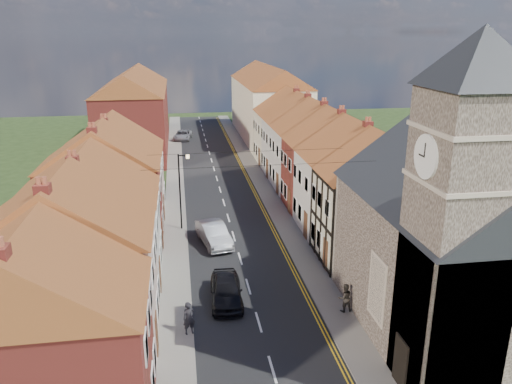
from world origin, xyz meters
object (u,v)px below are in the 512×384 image
(car_near, at_px, (226,290))
(car_mid, at_px, (214,234))
(car_distant, at_px, (183,135))
(church, at_px, (460,229))
(lamppost, at_px, (181,187))
(pedestrian_left, at_px, (189,318))
(pedestrian_right, at_px, (345,298))

(car_near, distance_m, car_mid, 8.38)
(car_mid, height_order, car_distant, car_mid)
(church, relative_size, car_mid, 3.17)
(lamppost, relative_size, pedestrian_left, 3.40)
(pedestrian_left, bearing_deg, pedestrian_right, -8.98)
(lamppost, relative_size, pedestrian_right, 3.65)
(lamppost, xyz_separation_m, car_mid, (2.21, -3.18, -2.75))
(car_near, xyz_separation_m, car_mid, (-0.10, 8.38, 0.03))
(church, bearing_deg, car_near, 154.77)
(church, relative_size, lamppost, 2.53)
(car_mid, bearing_deg, car_distant, 80.28)
(car_near, relative_size, pedestrian_left, 2.52)
(pedestrian_right, bearing_deg, church, 141.31)
(lamppost, bearing_deg, car_near, -78.69)
(church, height_order, car_distant, church)
(lamppost, distance_m, car_mid, 4.75)
(lamppost, height_order, car_mid, lamppost)
(car_near, xyz_separation_m, pedestrian_left, (-2.20, -3.09, 0.25))
(church, relative_size, car_near, 3.42)
(lamppost, height_order, pedestrian_right, lamppost)
(church, distance_m, lamppost, 21.38)
(lamppost, relative_size, car_mid, 1.25)
(church, distance_m, car_mid, 18.12)
(car_distant, bearing_deg, pedestrian_right, -71.69)
(car_near, bearing_deg, church, -22.81)
(pedestrian_left, relative_size, pedestrian_right, 1.08)
(lamppost, bearing_deg, car_mid, -55.11)
(car_mid, bearing_deg, church, -63.07)
(lamppost, bearing_deg, car_distant, 89.00)
(church, xyz_separation_m, lamppost, (-13.17, 16.68, -2.34))
(car_near, height_order, pedestrian_left, pedestrian_left)
(car_mid, distance_m, pedestrian_left, 11.66)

